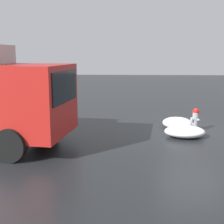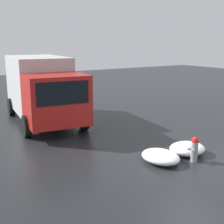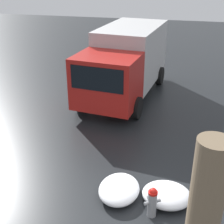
% 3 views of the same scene
% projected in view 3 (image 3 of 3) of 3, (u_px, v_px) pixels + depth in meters
% --- Properties ---
extents(ground_plane, '(60.00, 60.00, 0.00)m').
position_uv_depth(ground_plane, '(151.00, 215.00, 7.77)').
color(ground_plane, black).
extents(fire_hydrant, '(0.36, 0.41, 0.84)m').
position_uv_depth(fire_hydrant, '(152.00, 202.00, 7.59)').
color(fire_hydrant, gray).
rests_on(fire_hydrant, ground_plane).
extents(delivery_truck, '(6.68, 3.35, 3.07)m').
position_uv_depth(delivery_truck, '(126.00, 61.00, 14.23)').
color(delivery_truck, red).
rests_on(delivery_truck, ground_plane).
extents(snow_pile_by_hydrant, '(1.12, 1.28, 0.41)m').
position_uv_depth(snow_pile_by_hydrant, '(167.00, 195.00, 8.15)').
color(snow_pile_by_hydrant, white).
rests_on(snow_pile_by_hydrant, ground_plane).
extents(snow_pile_curbside, '(1.37, 1.09, 0.38)m').
position_uv_depth(snow_pile_curbside, '(119.00, 189.00, 8.38)').
color(snow_pile_curbside, white).
rests_on(snow_pile_curbside, ground_plane).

